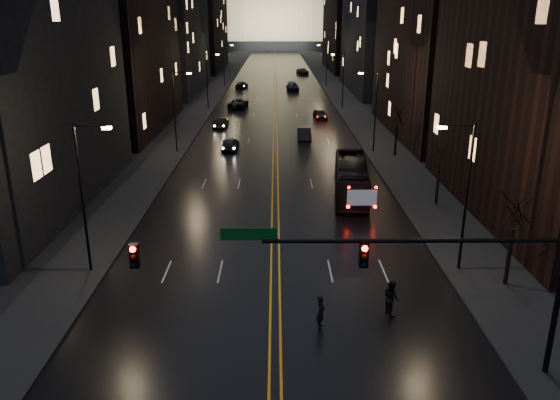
{
  "coord_description": "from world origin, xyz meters",
  "views": [
    {
      "loc": [
        0.05,
        -19.57,
        14.5
      ],
      "look_at": [
        0.31,
        12.87,
        3.54
      ],
      "focal_mm": 35.0,
      "sensor_mm": 36.0,
      "label": 1
    }
  ],
  "objects_px": {
    "receding_car_a": "(304,134)",
    "pedestrian_b": "(391,298)",
    "bus": "(351,178)",
    "oncoming_car_a": "(230,144)",
    "oncoming_car_b": "(220,123)",
    "pedestrian_a": "(321,312)",
    "traffic_signal": "(424,266)"
  },
  "relations": [
    {
      "from": "oncoming_car_a",
      "to": "pedestrian_b",
      "type": "height_order",
      "value": "pedestrian_b"
    },
    {
      "from": "oncoming_car_b",
      "to": "receding_car_a",
      "type": "xyz_separation_m",
      "value": [
        11.01,
        -8.03,
        0.06
      ]
    },
    {
      "from": "oncoming_car_b",
      "to": "receding_car_a",
      "type": "bearing_deg",
      "value": 148.5
    },
    {
      "from": "receding_car_a",
      "to": "oncoming_car_a",
      "type": "bearing_deg",
      "value": -149.84
    },
    {
      "from": "bus",
      "to": "oncoming_car_a",
      "type": "distance_m",
      "value": 20.35
    },
    {
      "from": "pedestrian_a",
      "to": "oncoming_car_a",
      "type": "bearing_deg",
      "value": 27.24
    },
    {
      "from": "traffic_signal",
      "to": "oncoming_car_b",
      "type": "relative_size",
      "value": 4.01
    },
    {
      "from": "oncoming_car_b",
      "to": "receding_car_a",
      "type": "relative_size",
      "value": 0.93
    },
    {
      "from": "oncoming_car_b",
      "to": "bus",
      "type": "bearing_deg",
      "value": 119.7
    },
    {
      "from": "traffic_signal",
      "to": "pedestrian_b",
      "type": "relative_size",
      "value": 9.19
    },
    {
      "from": "traffic_signal",
      "to": "bus",
      "type": "xyz_separation_m",
      "value": [
        0.5,
        24.52,
        -3.57
      ]
    },
    {
      "from": "traffic_signal",
      "to": "bus",
      "type": "relative_size",
      "value": 1.57
    },
    {
      "from": "bus",
      "to": "oncoming_car_a",
      "type": "height_order",
      "value": "bus"
    },
    {
      "from": "bus",
      "to": "oncoming_car_a",
      "type": "relative_size",
      "value": 2.49
    },
    {
      "from": "traffic_signal",
      "to": "pedestrian_b",
      "type": "distance_m",
      "value": 6.51
    },
    {
      "from": "traffic_signal",
      "to": "bus",
      "type": "distance_m",
      "value": 24.78
    },
    {
      "from": "pedestrian_b",
      "to": "receding_car_a",
      "type": "bearing_deg",
      "value": -15.43
    },
    {
      "from": "receding_car_a",
      "to": "pedestrian_a",
      "type": "distance_m",
      "value": 42.44
    },
    {
      "from": "pedestrian_a",
      "to": "traffic_signal",
      "type": "bearing_deg",
      "value": -119.31
    },
    {
      "from": "oncoming_car_b",
      "to": "pedestrian_a",
      "type": "xyz_separation_m",
      "value": [
        9.7,
        -50.45,
        0.16
      ]
    },
    {
      "from": "traffic_signal",
      "to": "oncoming_car_b",
      "type": "bearing_deg",
      "value": 103.87
    },
    {
      "from": "receding_car_a",
      "to": "pedestrian_b",
      "type": "height_order",
      "value": "pedestrian_b"
    },
    {
      "from": "traffic_signal",
      "to": "receding_car_a",
      "type": "bearing_deg",
      "value": 92.95
    },
    {
      "from": "receding_car_a",
      "to": "pedestrian_b",
      "type": "bearing_deg",
      "value": -86.05
    },
    {
      "from": "traffic_signal",
      "to": "oncoming_car_b",
      "type": "xyz_separation_m",
      "value": [
        -13.38,
        54.2,
        -4.39
      ]
    },
    {
      "from": "traffic_signal",
      "to": "oncoming_car_a",
      "type": "height_order",
      "value": "traffic_signal"
    },
    {
      "from": "bus",
      "to": "traffic_signal",
      "type": "bearing_deg",
      "value": -85.31
    },
    {
      "from": "oncoming_car_a",
      "to": "pedestrian_b",
      "type": "bearing_deg",
      "value": 108.63
    },
    {
      "from": "pedestrian_a",
      "to": "pedestrian_b",
      "type": "height_order",
      "value": "pedestrian_b"
    },
    {
      "from": "bus",
      "to": "pedestrian_a",
      "type": "xyz_separation_m",
      "value": [
        -4.19,
        -20.78,
        -0.67
      ]
    },
    {
      "from": "traffic_signal",
      "to": "receding_car_a",
      "type": "xyz_separation_m",
      "value": [
        -2.38,
        46.16,
        -4.34
      ]
    },
    {
      "from": "oncoming_car_a",
      "to": "oncoming_car_b",
      "type": "bearing_deg",
      "value": -78.14
    }
  ]
}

